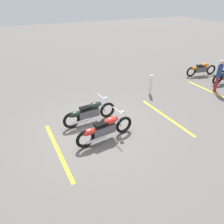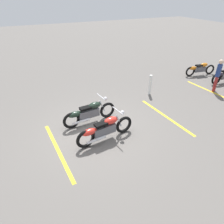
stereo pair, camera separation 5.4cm
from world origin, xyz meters
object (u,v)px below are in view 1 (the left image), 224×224
motorcycle_dark_foreground (89,113)px  bystander_secondary (219,74)px  motorcycle_row_far_right (201,69)px  bollard_post (151,85)px  motorcycle_bright_foreground (104,129)px

motorcycle_dark_foreground → bystander_secondary: 6.96m
motorcycle_dark_foreground → bystander_secondary: bystander_secondary is taller
motorcycle_dark_foreground → motorcycle_row_far_right: 8.28m
motorcycle_row_far_right → bollard_post: bollard_post is taller
motorcycle_dark_foreground → bystander_secondary: (6.95, 0.07, 0.47)m
motorcycle_dark_foreground → motorcycle_row_far_right: motorcycle_dark_foreground is taller
motorcycle_row_far_right → bystander_secondary: bystander_secondary is taller
bollard_post → motorcycle_row_far_right: bearing=12.7°
motorcycle_row_far_right → bollard_post: 4.42m
motorcycle_bright_foreground → bollard_post: motorcycle_bright_foreground is taller
motorcycle_row_far_right → bystander_secondary: size_ratio=1.20×
bollard_post → bystander_secondary: bearing=-19.0°
motorcycle_bright_foreground → bollard_post: 4.34m
motorcycle_bright_foreground → motorcycle_row_far_right: motorcycle_bright_foreground is taller
motorcycle_bright_foreground → bystander_secondary: size_ratio=1.33×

